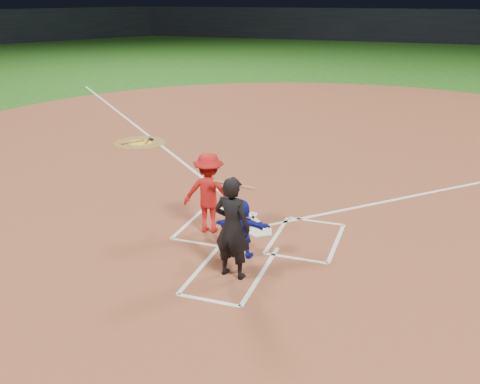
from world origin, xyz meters
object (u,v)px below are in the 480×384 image
(on_deck_circle, at_px, (140,143))
(batter_at_plate, at_px, (209,193))
(catcher, at_px, (242,229))
(home_plate, at_px, (260,231))
(umpire, at_px, (232,228))

(on_deck_circle, distance_m, batter_at_plate, 7.50)
(catcher, bearing_deg, on_deck_circle, -57.32)
(home_plate, relative_size, catcher, 0.53)
(on_deck_circle, height_order, umpire, umpire)
(umpire, relative_size, batter_at_plate, 1.09)
(on_deck_circle, bearing_deg, umpire, -50.88)
(catcher, xyz_separation_m, umpire, (0.08, -0.74, 0.35))
(home_plate, xyz_separation_m, batter_at_plate, (-1.01, -0.28, 0.83))
(batter_at_plate, bearing_deg, home_plate, 15.73)
(home_plate, xyz_separation_m, umpire, (0.08, -1.90, 0.91))
(home_plate, bearing_deg, batter_at_plate, 15.73)
(umpire, distance_m, batter_at_plate, 1.95)
(home_plate, relative_size, batter_at_plate, 0.36)
(on_deck_circle, distance_m, catcher, 8.79)
(catcher, distance_m, batter_at_plate, 1.36)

